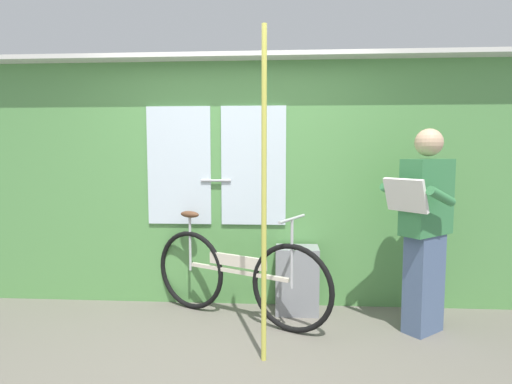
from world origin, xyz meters
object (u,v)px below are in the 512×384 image
(passenger_reading_newspaper, at_px, (425,227))
(trash_bin_by_wall, at_px, (297,280))
(bicycle_near_door, at_px, (237,276))
(handrail_pole, at_px, (264,198))

(passenger_reading_newspaper, relative_size, trash_bin_by_wall, 2.72)
(bicycle_near_door, height_order, handrail_pole, handrail_pole)
(trash_bin_by_wall, bearing_deg, handrail_pole, -105.77)
(passenger_reading_newspaper, xyz_separation_m, handrail_pole, (-1.25, -0.55, 0.28))
(bicycle_near_door, xyz_separation_m, trash_bin_by_wall, (0.53, 0.20, -0.09))
(passenger_reading_newspaper, bearing_deg, bicycle_near_door, -45.08)
(passenger_reading_newspaper, height_order, handrail_pole, handrail_pole)
(bicycle_near_door, relative_size, trash_bin_by_wall, 2.65)
(passenger_reading_newspaper, bearing_deg, handrail_pole, -15.24)
(handrail_pole, bearing_deg, passenger_reading_newspaper, 23.77)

